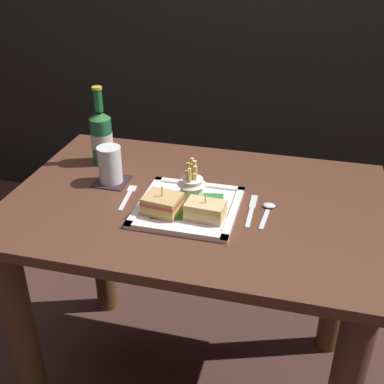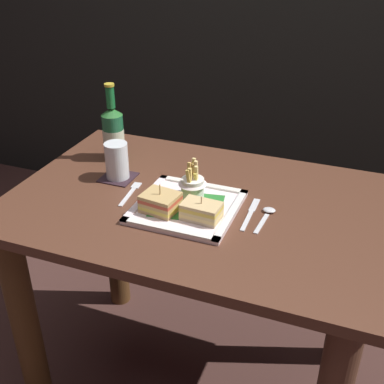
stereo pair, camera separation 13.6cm
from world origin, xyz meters
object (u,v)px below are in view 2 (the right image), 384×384
at_px(knife, 251,213).
at_px(sandwich_half_left, 160,202).
at_px(dining_table, 197,253).
at_px(fries_cup, 193,184).
at_px(beer_bottle, 113,132).
at_px(water_glass, 117,163).
at_px(fork, 131,192).
at_px(square_plate, 187,207).
at_px(spoon, 267,214).
at_px(sandwich_half_right, 201,211).

bearing_deg(knife, sandwich_half_left, -158.97).
distance_m(dining_table, fries_cup, 0.24).
distance_m(beer_bottle, knife, 0.56).
relative_size(dining_table, sandwich_half_left, 10.28).
relative_size(dining_table, beer_bottle, 4.22).
bearing_deg(water_glass, fork, -41.25).
bearing_deg(fork, fries_cup, 7.87).
bearing_deg(fries_cup, square_plate, -86.45).
distance_m(sandwich_half_left, beer_bottle, 0.40).
xyz_separation_m(sandwich_half_left, fork, (-0.13, 0.07, -0.03)).
bearing_deg(spoon, dining_table, 177.40).
xyz_separation_m(fries_cup, knife, (0.17, -0.01, -0.05)).
xyz_separation_m(square_plate, water_glass, (-0.27, 0.10, 0.05)).
relative_size(sandwich_half_left, fork, 0.72).
relative_size(sandwich_half_left, water_glass, 0.93).
bearing_deg(fork, beer_bottle, 129.09).
height_order(fries_cup, spoon, fries_cup).
xyz_separation_m(sandwich_half_left, water_glass, (-0.21, 0.14, 0.02)).
xyz_separation_m(beer_bottle, spoon, (0.56, -0.17, -0.09)).
height_order(square_plate, fries_cup, fries_cup).
bearing_deg(sandwich_half_right, dining_table, 116.32).
xyz_separation_m(square_plate, fries_cup, (-0.00, 0.05, 0.05)).
height_order(dining_table, fork, fork).
bearing_deg(square_plate, beer_bottle, 147.36).
height_order(dining_table, sandwich_half_right, sandwich_half_right).
relative_size(beer_bottle, fork, 1.76).
bearing_deg(spoon, water_glass, 174.23).
height_order(fries_cup, water_glass, fries_cup).
bearing_deg(sandwich_half_left, spoon, 19.00).
relative_size(water_glass, fork, 0.78).
xyz_separation_m(square_plate, sandwich_half_left, (-0.06, -0.05, 0.03)).
height_order(square_plate, spoon, square_plate).
distance_m(square_plate, fries_cup, 0.07).
bearing_deg(beer_bottle, spoon, -17.23).
xyz_separation_m(dining_table, beer_bottle, (-0.36, 0.17, 0.28)).
height_order(beer_bottle, spoon, beer_bottle).
bearing_deg(beer_bottle, sandwich_half_left, -43.00).
relative_size(square_plate, spoon, 2.06).
relative_size(fries_cup, beer_bottle, 0.44).
relative_size(fries_cup, spoon, 0.84).
bearing_deg(square_plate, sandwich_half_right, -38.25).
bearing_deg(dining_table, fork, -170.98).
height_order(beer_bottle, water_glass, beer_bottle).
bearing_deg(fork, sandwich_half_right, -16.43).
bearing_deg(fries_cup, fork, -172.13).
height_order(water_glass, knife, water_glass).
height_order(sandwich_half_right, fries_cup, fries_cup).
bearing_deg(water_glass, dining_table, -8.13).
distance_m(knife, spoon, 0.04).
relative_size(dining_table, fork, 7.44).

